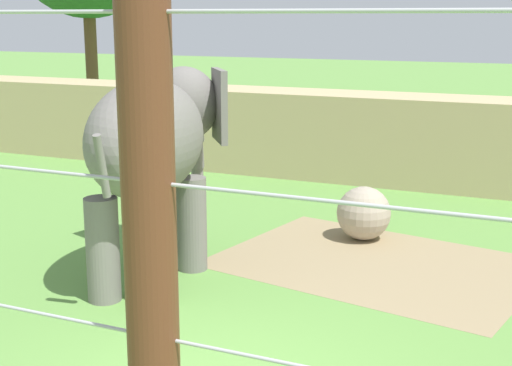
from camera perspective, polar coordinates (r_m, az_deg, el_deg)
The scene contains 4 objects.
dirt_patch at distance 12.23m, azimuth 9.31°, elevation -6.18°, with size 4.91×3.58×0.01m, color #937F5B.
embankment_wall at distance 17.93m, azimuth 12.90°, elevation 3.23°, with size 36.00×1.80×2.11m, color tan.
elephant at distance 11.06m, azimuth -7.90°, elevation 3.02°, with size 2.13×4.21×3.16m.
enrichment_ball at distance 13.34m, azimuth 8.40°, elevation -2.35°, with size 0.98×0.98×0.98m, color tan.
Camera 1 is at (3.36, -6.27, 3.96)m, focal length 51.27 mm.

